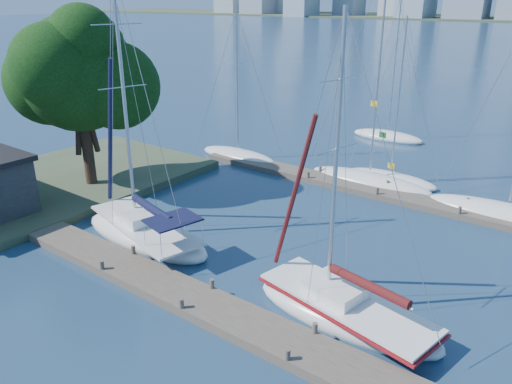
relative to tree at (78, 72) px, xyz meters
The scene contains 12 objects.
ground 17.34m from the tree, 20.73° to the right, with size 700.00×700.00×0.00m, color #17294B.
near_dock 17.25m from the tree, 20.73° to the right, with size 26.00×2.00×0.40m, color #4A4136.
far_dock 20.97m from the tree, 32.36° to the left, with size 30.00×1.80×0.36m, color #4A4136.
shore 8.18m from the tree, 134.26° to the right, with size 12.00×22.00×0.50m, color #38472D.
tree is the anchor object (origin of this frame).
sailboat_navy 10.97m from the tree, 18.69° to the right, with size 8.79×4.67×13.98m.
sailboat_maroon 21.09m from the tree, ahead, with size 8.13×3.97×12.13m.
bg_boat_0 13.77m from the tree, 73.50° to the left, with size 7.25×4.13×11.37m.
bg_boat_1 19.82m from the tree, 40.34° to the left, with size 8.92×4.15×14.43m.
bg_boat_2 21.30m from the tree, 41.41° to the left, with size 6.61×2.50×11.08m.
bg_boat_3 26.49m from the tree, 26.74° to the left, with size 9.38×5.87×13.61m.
bg_boat_6 26.79m from the tree, 66.34° to the left, with size 6.74×4.68×12.55m.
Camera 1 is at (12.34, -12.42, 11.82)m, focal length 35.00 mm.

